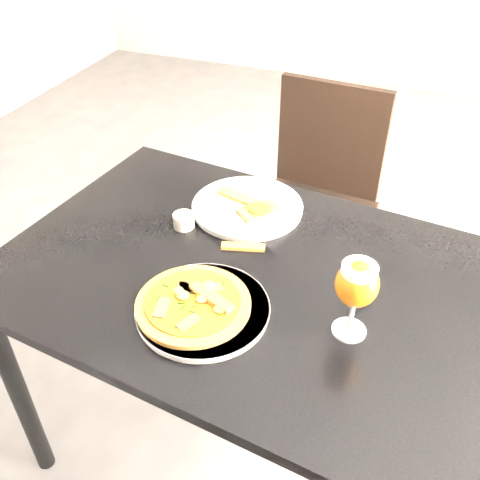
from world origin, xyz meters
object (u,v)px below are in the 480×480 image
at_px(chair_far, 315,201).
at_px(beer_glass, 357,285).
at_px(dining_table, 251,299).
at_px(pizza, 194,303).

xyz_separation_m(chair_far, beer_glass, (0.26, -0.84, 0.38)).
bearing_deg(chair_far, dining_table, -83.82).
distance_m(dining_table, pizza, 0.22).
relative_size(chair_far, pizza, 3.61).
bearing_deg(dining_table, chair_far, 97.60).
bearing_deg(beer_glass, dining_table, 157.02).
bearing_deg(dining_table, pizza, -106.07).
height_order(dining_table, chair_far, chair_far).
relative_size(pizza, beer_glass, 1.37).
xyz_separation_m(chair_far, pizza, (-0.06, -0.90, 0.28)).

